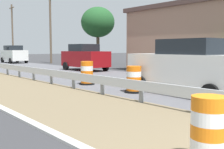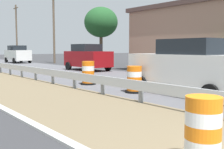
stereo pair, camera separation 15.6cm
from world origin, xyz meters
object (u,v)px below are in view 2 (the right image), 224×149
object	(u,v)px
traffic_barrel_nearest	(203,135)
car_trailing_near_lane	(18,54)
traffic_barrel_close	(134,81)
traffic_barrel_mid	(88,74)
car_mid_far_lane	(88,57)
utility_pole_far	(17,31)
utility_pole_mid	(54,26)
car_lead_near_lane	(190,67)
utility_pole_near	(196,10)

from	to	relation	value
traffic_barrel_nearest	car_trailing_near_lane	size ratio (longest dim) A/B	0.24
traffic_barrel_close	traffic_barrel_mid	bearing A→B (deg)	90.42
car_mid_far_lane	utility_pole_far	bearing A→B (deg)	171.09
car_mid_far_lane	utility_pole_mid	xyz separation A→B (m)	(2.88, 11.18, 3.28)
traffic_barrel_nearest	car_lead_near_lane	world-z (taller)	car_lead_near_lane
traffic_barrel_close	car_trailing_near_lane	distance (m)	25.75
traffic_barrel_nearest	car_trailing_near_lane	distance (m)	32.06
traffic_barrel_mid	car_lead_near_lane	world-z (taller)	car_lead_near_lane
car_lead_near_lane	utility_pole_near	size ratio (longest dim) A/B	0.59
car_mid_far_lane	utility_pole_far	size ratio (longest dim) A/B	0.49
traffic_barrel_mid	utility_pole_mid	size ratio (longest dim) A/B	0.13
car_lead_near_lane	traffic_barrel_nearest	bearing A→B (deg)	129.18
traffic_barrel_close	car_mid_far_lane	world-z (taller)	car_mid_far_lane
car_trailing_near_lane	utility_pole_mid	distance (m)	5.82
utility_pole_mid	utility_pole_far	bearing A→B (deg)	87.66
utility_pole_mid	traffic_barrel_close	bearing A→B (deg)	-109.60
traffic_barrel_close	car_lead_near_lane	bearing A→B (deg)	-51.76
traffic_barrel_nearest	car_trailing_near_lane	bearing A→B (deg)	74.35
utility_pole_far	traffic_barrel_close	bearing A→B (deg)	-103.22
car_mid_far_lane	traffic_barrel_close	bearing A→B (deg)	-25.78
car_lead_near_lane	car_mid_far_lane	distance (m)	12.46
traffic_barrel_close	car_mid_far_lane	size ratio (longest dim) A/B	0.25
car_mid_far_lane	utility_pole_near	world-z (taller)	utility_pole_near
car_lead_near_lane	utility_pole_far	xyz separation A→B (m)	(6.92, 36.57, 3.32)
traffic_barrel_close	utility_pole_near	bearing A→B (deg)	20.15
car_lead_near_lane	utility_pole_mid	bearing A→B (deg)	-13.14
car_trailing_near_lane	utility_pole_near	world-z (taller)	utility_pole_near
car_mid_far_lane	car_lead_near_lane	bearing A→B (deg)	-17.22
car_trailing_near_lane	utility_pole_far	xyz separation A→B (m)	(3.49, 9.63, 3.32)
traffic_barrel_mid	utility_pole_far	distance (m)	33.04
traffic_barrel_nearest	utility_pole_mid	size ratio (longest dim) A/B	0.12
traffic_barrel_nearest	utility_pole_near	world-z (taller)	utility_pole_near
traffic_barrel_close	car_mid_far_lane	distance (m)	11.39
utility_pole_near	car_mid_far_lane	bearing A→B (deg)	119.35
car_trailing_near_lane	utility_pole_mid	world-z (taller)	utility_pole_mid
utility_pole_mid	utility_pole_far	xyz separation A→B (m)	(0.55, 13.43, 0.05)
utility_pole_near	utility_pole_mid	world-z (taller)	utility_pole_mid
car_mid_far_lane	utility_pole_mid	size ratio (longest dim) A/B	0.50
traffic_barrel_nearest	traffic_barrel_close	bearing A→B (deg)	54.73
car_trailing_near_lane	utility_pole_far	world-z (taller)	utility_pole_far
traffic_barrel_mid	car_lead_near_lane	xyz separation A→B (m)	(1.31, -4.81, 0.53)
traffic_barrel_mid	utility_pole_near	world-z (taller)	utility_pole_near
utility_pole_near	car_trailing_near_lane	bearing A→B (deg)	100.41
car_lead_near_lane	utility_pole_far	bearing A→B (deg)	-8.46
utility_pole_near	traffic_barrel_mid	bearing A→B (deg)	-179.71
car_trailing_near_lane	utility_pole_near	xyz separation A→B (m)	(4.06, -22.09, 3.26)
traffic_barrel_close	traffic_barrel_nearest	bearing A→B (deg)	-125.27
car_trailing_near_lane	traffic_barrel_nearest	bearing A→B (deg)	-14.78
traffic_barrel_mid	car_trailing_near_lane	xyz separation A→B (m)	(4.74, 22.13, 0.53)
traffic_barrel_nearest	car_lead_near_lane	size ratio (longest dim) A/B	0.21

